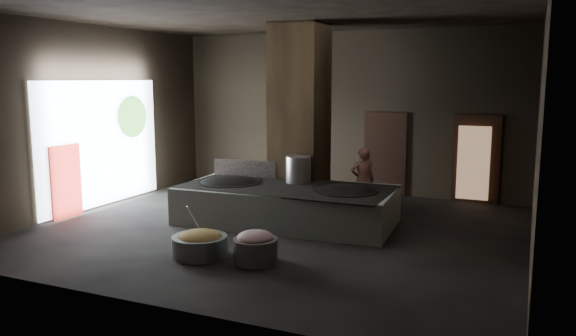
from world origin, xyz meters
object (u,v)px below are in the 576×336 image
at_px(hearth_platform, 287,205).
at_px(stock_pot, 298,170).
at_px(wok_right, 345,194).
at_px(cook, 363,181).
at_px(meat_basin, 255,250).
at_px(veg_basin, 200,246).
at_px(wok_left, 229,185).

relative_size(hearth_platform, stock_pot, 7.67).
relative_size(hearth_platform, wok_right, 3.41).
bearing_deg(wok_right, cook, 91.27).
bearing_deg(stock_pot, cook, 35.79).
height_order(wok_right, stock_pot, stock_pot).
bearing_deg(meat_basin, hearth_platform, 102.57).
xyz_separation_m(wok_right, cook, (-0.03, 1.41, 0.05)).
bearing_deg(wok_right, veg_basin, -122.53).
bearing_deg(wok_left, hearth_platform, 1.97).
xyz_separation_m(hearth_platform, cook, (1.32, 1.46, 0.39)).
relative_size(wok_right, veg_basin, 1.37).
height_order(hearth_platform, stock_pot, stock_pot).
xyz_separation_m(stock_pot, meat_basin, (0.56, -3.29, -0.91)).
distance_m(wok_right, veg_basin, 3.45).
height_order(veg_basin, meat_basin, meat_basin).
bearing_deg(stock_pot, hearth_platform, -95.19).
bearing_deg(veg_basin, wok_left, 109.25).
bearing_deg(veg_basin, hearth_platform, 80.31).
distance_m(wok_left, cook, 3.16).
height_order(wok_left, stock_pot, stock_pot).
bearing_deg(veg_basin, meat_basin, 4.52).
height_order(wok_left, wok_right, wok_left).
bearing_deg(meat_basin, wok_left, 127.49).
bearing_deg(veg_basin, stock_pot, 81.04).
height_order(wok_left, cook, cook).
distance_m(stock_pot, veg_basin, 3.54).
xyz_separation_m(hearth_platform, wok_left, (-1.45, -0.05, 0.34)).
relative_size(hearth_platform, cook, 2.95).
xyz_separation_m(wok_left, cook, (2.77, 1.51, 0.05)).
bearing_deg(cook, wok_left, -1.31).
xyz_separation_m(hearth_platform, meat_basin, (0.61, -2.74, -0.19)).
distance_m(hearth_platform, stock_pot, 0.91).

